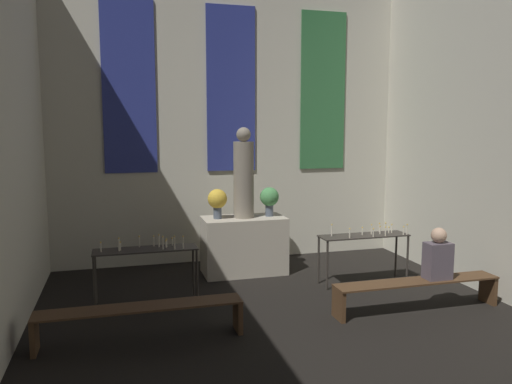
# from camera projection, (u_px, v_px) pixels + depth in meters

# --- Properties ---
(wall_back) EXTENTS (6.88, 0.16, 5.46)m
(wall_back) POSITION_uv_depth(u_px,v_px,m) (230.00, 117.00, 9.49)
(wall_back) COLOR beige
(wall_back) RESTS_ON ground_plane
(altar) EXTENTS (1.44, 0.75, 1.00)m
(altar) POSITION_uv_depth(u_px,v_px,m) (244.00, 245.00, 8.80)
(altar) COLOR #BCB29E
(altar) RESTS_ON ground_plane
(statue) EXTENTS (0.35, 0.35, 1.57)m
(statue) POSITION_uv_depth(u_px,v_px,m) (244.00, 176.00, 8.64)
(statue) COLOR gray
(statue) RESTS_ON altar
(flower_vase_left) EXTENTS (0.34, 0.34, 0.52)m
(flower_vase_left) POSITION_uv_depth(u_px,v_px,m) (217.00, 200.00, 8.57)
(flower_vase_left) COLOR #4C5666
(flower_vase_left) RESTS_ON altar
(flower_vase_right) EXTENTS (0.34, 0.34, 0.52)m
(flower_vase_right) POSITION_uv_depth(u_px,v_px,m) (269.00, 198.00, 8.82)
(flower_vase_right) COLOR #4C5666
(flower_vase_right) RESTS_ON altar
(candle_rack_left) EXTENTS (1.49, 0.41, 1.02)m
(candle_rack_left) POSITION_uv_depth(u_px,v_px,m) (146.00, 256.00, 7.25)
(candle_rack_left) COLOR #332D28
(candle_rack_left) RESTS_ON ground_plane
(candle_rack_right) EXTENTS (1.49, 0.41, 1.01)m
(candle_rack_right) POSITION_uv_depth(u_px,v_px,m) (364.00, 241.00, 8.18)
(candle_rack_right) COLOR #332D28
(candle_rack_right) RESTS_ON ground_plane
(pew_back_left) EXTENTS (2.45, 0.36, 0.44)m
(pew_back_left) POSITION_uv_depth(u_px,v_px,m) (141.00, 315.00, 5.98)
(pew_back_left) COLOR #4C331E
(pew_back_left) RESTS_ON ground_plane
(pew_back_right) EXTENTS (2.45, 0.36, 0.44)m
(pew_back_right) POSITION_uv_depth(u_px,v_px,m) (417.00, 288.00, 6.99)
(pew_back_right) COLOR #4C331E
(pew_back_right) RESTS_ON ground_plane
(person_seated) EXTENTS (0.36, 0.24, 0.74)m
(person_seated) POSITION_uv_depth(u_px,v_px,m) (438.00, 256.00, 7.01)
(person_seated) COLOR #564C56
(person_seated) RESTS_ON pew_back_right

